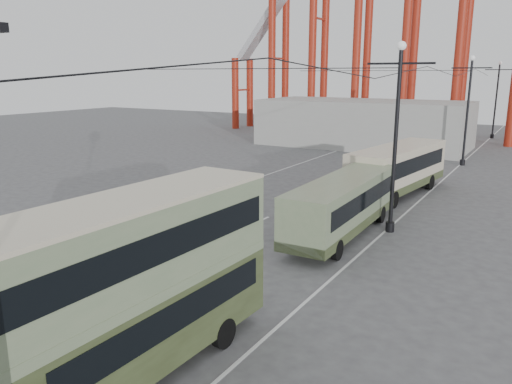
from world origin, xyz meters
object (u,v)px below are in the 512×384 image
Objects in this scene: double_decker_bus at (129,282)px; single_decker_green at (343,204)px; single_decker_cream at (398,168)px; pedestrian at (248,230)px.

double_decker_bus reaches higher than single_decker_green.
single_decker_green is at bearing -82.54° from single_decker_cream.
single_decker_cream reaches higher than pedestrian.
single_decker_cream is at bearing 91.59° from double_decker_bus.
pedestrian is at bearing -124.76° from single_decker_green.
single_decker_green is 0.95× the size of single_decker_cream.
pedestrian is (-2.88, -4.24, -0.67)m from single_decker_green.
double_decker_bus is 0.86× the size of single_decker_cream.
single_decker_green is at bearing 91.15° from double_decker_bus.
pedestrian is at bearing 106.95° from double_decker_bus.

